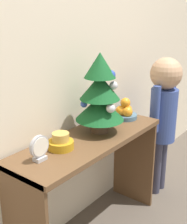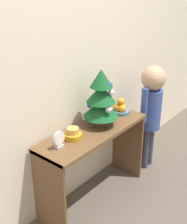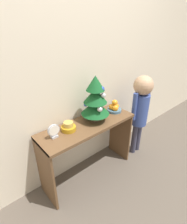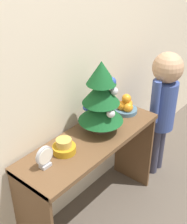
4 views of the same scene
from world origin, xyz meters
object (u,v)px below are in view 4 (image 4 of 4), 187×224
object	(u,v)px
singing_bowl	(64,147)
child_figure	(164,98)
mini_tree	(101,98)
fruit_bowl	(126,106)
desk_clock	(45,157)

from	to	relation	value
singing_bowl	child_figure	distance (m)	0.97
mini_tree	child_figure	world-z (taller)	mini_tree
mini_tree	singing_bowl	world-z (taller)	mini_tree
fruit_bowl	child_figure	bearing A→B (deg)	-20.13
child_figure	mini_tree	bearing A→B (deg)	169.78
fruit_bowl	singing_bowl	xyz separation A→B (m)	(-0.62, 0.01, -0.01)
child_figure	fruit_bowl	bearing A→B (deg)	159.87
mini_tree	fruit_bowl	xyz separation A→B (m)	(0.30, 0.01, -0.19)
fruit_bowl	singing_bowl	bearing A→B (deg)	178.83
fruit_bowl	desk_clock	bearing A→B (deg)	179.99
fruit_bowl	singing_bowl	distance (m)	0.62
singing_bowl	fruit_bowl	bearing A→B (deg)	-1.17
child_figure	desk_clock	bearing A→B (deg)	173.67
desk_clock	fruit_bowl	bearing A→B (deg)	-0.01
mini_tree	fruit_bowl	bearing A→B (deg)	1.71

